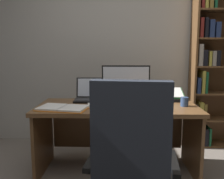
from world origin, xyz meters
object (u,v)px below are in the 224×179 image
pen (98,104)px  coffee_mug (184,102)px  desk (117,122)px  monitor (126,83)px  laptop (89,96)px  computer_mouse (158,106)px  open_binder (63,108)px  reading_stand_with_book (171,94)px  keyboard (127,107)px  bookshelf (215,67)px  office_chair (131,174)px  notepad (96,105)px

pen → coffee_mug: size_ratio=1.51×
desk → monitor: bearing=59.9°
laptop → computer_mouse: (0.71, -0.37, -0.03)m
laptop → pen: 0.28m
coffee_mug → laptop: bearing=164.8°
laptop → open_binder: (-0.20, -0.42, -0.04)m
monitor → open_binder: 0.76m
reading_stand_with_book → open_binder: size_ratio=0.54×
monitor → keyboard: 0.41m
bookshelf → office_chair: size_ratio=1.95×
office_chair → laptop: office_chair is taller
monitor → pen: (-0.29, -0.25, -0.19)m
monitor → computer_mouse: monitor is taller
desk → keyboard: 0.31m
reading_stand_with_book → pen: 0.87m
monitor → notepad: size_ratio=2.51×
laptop → desk: bearing=-27.3°
bookshelf → laptop: bookshelf is taller
keyboard → bookshelf: bearing=38.4°
reading_stand_with_book → open_binder: 1.22m
bookshelf → monitor: bookshelf is taller
desk → pen: (-0.20, -0.09, 0.21)m
desk → open_binder: 0.61m
monitor → reading_stand_with_book: size_ratio=1.92×
desk → bookshelf: bearing=29.8°
desk → computer_mouse: size_ratio=15.55×
bookshelf → reading_stand_with_book: bearing=-142.7°
open_binder → notepad: (0.30, 0.16, -0.01)m
reading_stand_with_book → notepad: bearing=-159.2°
reading_stand_with_book → pen: reading_stand_with_book is taller
monitor → laptop: 0.44m
office_chair → notepad: bearing=115.6°
open_binder → pen: 0.36m
coffee_mug → office_chair: bearing=-121.8°
bookshelf → coffee_mug: bearing=-125.9°
computer_mouse → notepad: (-0.61, 0.11, -0.02)m
desk → bookshelf: size_ratio=0.76×
bookshelf → monitor: bearing=-154.3°
office_chair → coffee_mug: bearing=65.0°
laptop → reading_stand_with_book: 0.93m
office_chair → reading_stand_with_book: office_chair is taller
open_binder → office_chair: bearing=-40.0°
keyboard → pen: 0.31m
pen → office_chair: bearing=-72.3°
laptop → keyboard: laptop is taller
monitor → open_binder: monitor is taller
bookshelf → keyboard: bookshelf is taller
notepad → pen: 0.02m
open_binder → keyboard: bearing=16.1°
monitor → keyboard: size_ratio=1.25×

